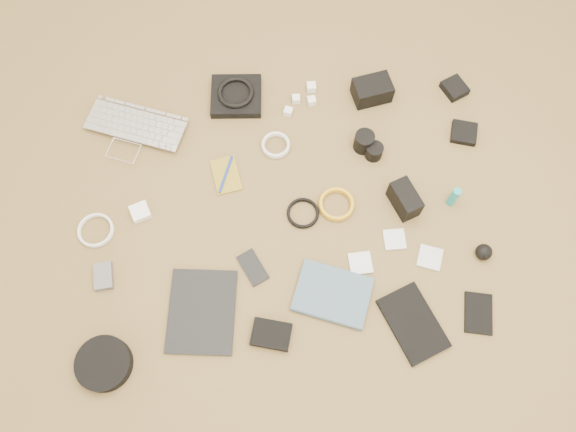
{
  "coord_description": "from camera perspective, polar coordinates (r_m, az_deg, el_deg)",
  "views": [
    {
      "loc": [
        -0.07,
        -0.72,
        1.82
      ],
      "look_at": [
        0.01,
        -0.01,
        0.02
      ],
      "focal_mm": 35.0,
      "sensor_mm": 36.0,
      "label": 1
    }
  ],
  "objects": [
    {
      "name": "charger_b",
      "position": [
        2.16,
        2.41,
        11.61
      ],
      "size": [
        0.03,
        0.03,
        0.03
      ],
      "primitive_type": "cube",
      "rotation": [
        0.0,
        0.0,
        0.09
      ],
      "color": "white",
      "rests_on": "ground"
    },
    {
      "name": "filter_case_right",
      "position": [
        1.96,
        14.21,
        -4.13
      ],
      "size": [
        0.1,
        0.1,
        0.01
      ],
      "primitive_type": "cube",
      "rotation": [
        0.0,
        0.0,
        -0.4
      ],
      "color": "silver",
      "rests_on": "ground"
    },
    {
      "name": "cable_black",
      "position": [
        1.96,
        1.52,
        0.24
      ],
      "size": [
        0.15,
        0.15,
        0.01
      ],
      "primitive_type": "torus",
      "rotation": [
        0.0,
        0.0,
        0.4
      ],
      "color": "black",
      "rests_on": "ground"
    },
    {
      "name": "laptop",
      "position": [
        2.16,
        -15.64,
        7.75
      ],
      "size": [
        0.44,
        0.38,
        0.03
      ],
      "primitive_type": "imported",
      "rotation": [
        0.0,
        0.0,
        -0.41
      ],
      "color": "silver",
      "rests_on": "ground"
    },
    {
      "name": "charger_d",
      "position": [
        2.14,
        0.02,
        10.56
      ],
      "size": [
        0.04,
        0.04,
        0.03
      ],
      "primitive_type": "cube",
      "rotation": [
        0.0,
        0.0,
        -0.41
      ],
      "color": "white",
      "rests_on": "ground"
    },
    {
      "name": "charger_c",
      "position": [
        2.2,
        2.38,
        12.93
      ],
      "size": [
        0.03,
        0.03,
        0.03
      ],
      "primitive_type": "cube",
      "rotation": [
        0.0,
        0.0,
        -0.05
      ],
      "color": "white",
      "rests_on": "ground"
    },
    {
      "name": "headphone_pouch",
      "position": [
        2.18,
        -5.28,
        12.03
      ],
      "size": [
        0.21,
        0.2,
        0.03
      ],
      "primitive_type": "cube",
      "rotation": [
        0.0,
        0.0,
        -0.11
      ],
      "color": "black",
      "rests_on": "ground"
    },
    {
      "name": "notebook_olive",
      "position": [
        2.03,
        -6.31,
        4.15
      ],
      "size": [
        0.11,
        0.15,
        0.01
      ],
      "primitive_type": "cube",
      "rotation": [
        0.0,
        0.0,
        0.14
      ],
      "color": "olive",
      "rests_on": "ground"
    },
    {
      "name": "notebook_black_a",
      "position": [
        1.89,
        12.59,
        -10.59
      ],
      "size": [
        0.22,
        0.27,
        0.02
      ],
      "primitive_type": "cube",
      "rotation": [
        0.0,
        0.0,
        0.34
      ],
      "color": "black",
      "rests_on": "ground"
    },
    {
      "name": "phone",
      "position": [
        1.9,
        -3.6,
        -5.24
      ],
      "size": [
        0.11,
        0.13,
        0.01
      ],
      "primitive_type": "cube",
      "rotation": [
        0.0,
        0.0,
        0.42
      ],
      "color": "black",
      "rests_on": "ground"
    },
    {
      "name": "tablet",
      "position": [
        1.88,
        -8.74,
        -9.55
      ],
      "size": [
        0.26,
        0.31,
        0.01
      ],
      "primitive_type": "cube",
      "rotation": [
        0.0,
        0.0,
        -0.15
      ],
      "color": "black",
      "rests_on": "ground"
    },
    {
      "name": "battery_charger",
      "position": [
        1.98,
        -18.23,
        -5.84
      ],
      "size": [
        0.06,
        0.09,
        0.03
      ],
      "primitive_type": "cube",
      "rotation": [
        0.0,
        0.0,
        0.05
      ],
      "color": "#56575B",
      "rests_on": "ground"
    },
    {
      "name": "paperback",
      "position": [
        1.85,
        3.83,
        -10.54
      ],
      "size": [
        0.29,
        0.26,
        0.02
      ],
      "primitive_type": "imported",
      "rotation": [
        0.0,
        0.0,
        1.16
      ],
      "color": "#405A6C",
      "rests_on": "ground"
    },
    {
      "name": "lens_cleaner",
      "position": [
        2.02,
        16.48,
        1.88
      ],
      "size": [
        0.04,
        0.04,
        0.1
      ],
      "primitive_type": "cylinder",
      "rotation": [
        0.0,
        0.0,
        -0.39
      ],
      "color": "teal",
      "rests_on": "ground"
    },
    {
      "name": "headphones",
      "position": [
        2.16,
        -5.34,
        12.4
      ],
      "size": [
        0.15,
        0.15,
        0.02
      ],
      "primitive_type": "torus",
      "rotation": [
        0.0,
        0.0,
        0.12
      ],
      "color": "black",
      "rests_on": "headphone_pouch"
    },
    {
      "name": "lens_b",
      "position": [
        2.06,
        8.74,
        6.5
      ],
      "size": [
        0.08,
        0.08,
        0.06
      ],
      "primitive_type": "cylinder",
      "rotation": [
        0.0,
        0.0,
        0.38
      ],
      "color": "black",
      "rests_on": "ground"
    },
    {
      "name": "cable_white_a",
      "position": [
        2.07,
        -1.25,
        7.14
      ],
      "size": [
        0.13,
        0.13,
        0.01
      ],
      "primitive_type": "torus",
      "rotation": [
        0.0,
        0.0,
        -0.26
      ],
      "color": "white",
      "rests_on": "ground"
    },
    {
      "name": "dslr_camera",
      "position": [
        2.18,
        8.53,
        12.52
      ],
      "size": [
        0.15,
        0.12,
        0.08
      ],
      "primitive_type": "cube",
      "rotation": [
        0.0,
        0.0,
        0.15
      ],
      "color": "black",
      "rests_on": "ground"
    },
    {
      "name": "drive_case",
      "position": [
        1.83,
        -1.72,
        -11.93
      ],
      "size": [
        0.14,
        0.12,
        0.03
      ],
      "primitive_type": "cube",
      "rotation": [
        0.0,
        0.0,
        -0.3
      ],
      "color": "black",
      "rests_on": "ground"
    },
    {
      "name": "charger_a",
      "position": [
        2.17,
        0.83,
        11.79
      ],
      "size": [
        0.03,
        0.03,
        0.03
      ],
      "primitive_type": "cube",
      "rotation": [
        0.0,
        0.0,
        -0.07
      ],
      "color": "white",
      "rests_on": "ground"
    },
    {
      "name": "lens_pouch",
      "position": [
        2.28,
        16.56,
        12.34
      ],
      "size": [
        0.11,
        0.11,
        0.03
      ],
      "primitive_type": "cube",
      "rotation": [
        0.0,
        0.0,
        0.39
      ],
      "color": "black",
      "rests_on": "ground"
    },
    {
      "name": "flash",
      "position": [
        1.98,
        11.77,
        1.67
      ],
      "size": [
        0.1,
        0.14,
        0.09
      ],
      "primitive_type": "cube",
      "rotation": [
        0.0,
        0.0,
        0.32
      ],
      "color": "black",
      "rests_on": "ground"
    },
    {
      "name": "filter_case_left",
      "position": [
        1.91,
        7.36,
        -4.78
      ],
      "size": [
        0.08,
        0.08,
        0.01
      ],
      "primitive_type": "cube",
      "rotation": [
        0.0,
        0.0,
        0.01
      ],
      "color": "silver",
      "rests_on": "ground"
    },
    {
      "name": "power_brick",
      "position": [
        2.02,
        -14.77,
        0.4
      ],
      "size": [
        0.08,
        0.08,
        0.03
      ],
      "primitive_type": "cube",
      "rotation": [
        0.0,
        0.0,
        0.3
      ],
      "color": "white",
      "rests_on": "ground"
    },
    {
      "name": "lens_a",
      "position": [
        2.06,
        7.71,
        7.51
      ],
      "size": [
        0.09,
        0.09,
        0.08
      ],
      "primitive_type": "cylinder",
      "rotation": [
        0.0,
        0.0,
        -0.42
      ],
      "color": "black",
      "rests_on": "ground"
    },
    {
      "name": "pen_blue",
      "position": [
        2.02,
        -6.34,
        4.25
      ],
      "size": [
        0.06,
        0.14,
        0.01
      ],
      "primitive_type": "cylinder",
      "rotation": [
        1.57,
        0.0,
        -0.39
      ],
      "color": "#1330A0",
      "rests_on": "notebook_olive"
    },
    {
      "name": "card_reader",
      "position": [
        2.19,
        17.44,
        8.07
      ],
      "size": [
        0.12,
        0.12,
        0.02
      ],
      "primitive_type": "cube",
      "rotation": [
        0.0,
        0.0,
        -0.33
      ],
      "color": "black",
      "rests_on": "ground"
    },
    {
      "name": "filter_case_mid",
      "position": [
        1.96,
        10.76,
        -2.36
      ],
      "size": [
        0.08,
        0.08,
        0.01
      ],
      "primitive_type": "cube",
      "rotation": [
        0.0,
        0.0,
        -0.03
      ],
      "color": "silver",
      "rests_on": "ground"
    },
    {
      "name": "air_blower",
      "position": [
        2.0,
        19.27,
        -3.47
      ],
      "size": [
        0.06,
        0.06,
        0.06
      ],
      "primitive_type": "sphere",
      "rotation": [
        0.0,
        0.0,
        0.18
      ],
      "color": "black",
      "rests_on": "ground"
    },
    {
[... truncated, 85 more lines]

